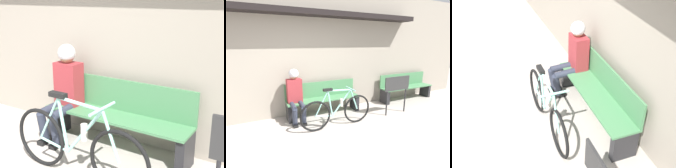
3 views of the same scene
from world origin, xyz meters
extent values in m
cube|color=#9E9384|center=(0.00, 2.37, 1.60)|extent=(12.00, 0.12, 3.20)
cube|color=#477F51|center=(0.54, 1.99, 0.43)|extent=(1.90, 0.42, 0.03)
cube|color=#477F51|center=(0.54, 2.19, 0.64)|extent=(1.90, 0.03, 0.40)
cube|color=#232326|center=(-0.36, 1.99, 0.21)|extent=(0.10, 0.36, 0.41)
cube|color=#232326|center=(1.44, 1.99, 0.21)|extent=(0.10, 0.36, 0.41)
torus|color=black|center=(0.05, 1.24, 0.33)|extent=(0.67, 0.04, 0.67)
torus|color=black|center=(1.06, 1.24, 0.33)|extent=(0.67, 0.04, 0.67)
cylinder|color=#93DBCC|center=(0.61, 1.24, 0.83)|extent=(0.55, 0.03, 0.07)
cylinder|color=#93DBCC|center=(0.66, 1.24, 0.55)|extent=(0.47, 0.03, 0.56)
cylinder|color=#93DBCC|center=(0.39, 1.24, 0.56)|extent=(0.13, 0.03, 0.58)
cylinder|color=#93DBCC|center=(0.24, 1.24, 0.30)|extent=(0.39, 0.03, 0.09)
cylinder|color=#93DBCC|center=(0.19, 1.24, 0.59)|extent=(0.30, 0.02, 0.53)
cylinder|color=#93DBCC|center=(0.97, 1.24, 0.58)|extent=(0.21, 0.03, 0.49)
cube|color=black|center=(0.34, 1.24, 0.88)|extent=(0.20, 0.07, 0.05)
cylinder|color=#93DBCC|center=(0.88, 1.24, 0.84)|extent=(0.03, 0.40, 0.03)
cylinder|color=beige|center=(0.66, 1.24, 0.55)|extent=(0.07, 0.07, 0.17)
cylinder|color=#2D3342|center=(-0.30, 1.79, 0.43)|extent=(0.11, 0.41, 0.13)
cylinder|color=#2D3342|center=(-0.30, 1.62, 0.24)|extent=(0.11, 0.17, 0.38)
cube|color=black|center=(-0.30, 1.65, 0.03)|extent=(0.10, 0.22, 0.06)
cylinder|color=#2D3342|center=(-0.10, 1.79, 0.43)|extent=(0.11, 0.41, 0.13)
cylinder|color=#2D3342|center=(-0.10, 1.62, 0.24)|extent=(0.11, 0.17, 0.38)
cube|color=black|center=(-0.10, 1.65, 0.03)|extent=(0.10, 0.22, 0.06)
cube|color=maroon|center=(-0.20, 2.03, 0.72)|extent=(0.34, 0.22, 0.56)
sphere|color=#9E7556|center=(-0.20, 2.01, 1.10)|extent=(0.20, 0.20, 0.20)
sphere|color=silver|center=(-0.20, 2.01, 1.13)|extent=(0.23, 0.23, 0.23)
camera|label=1|loc=(2.40, -0.97, 1.85)|focal=50.00mm
camera|label=2|loc=(-0.98, -2.01, 1.83)|focal=28.00mm
camera|label=3|loc=(3.83, 0.28, 3.14)|focal=50.00mm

